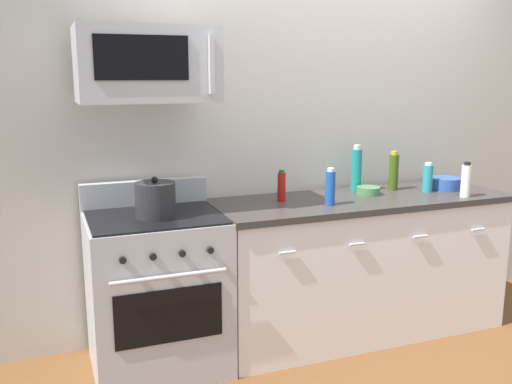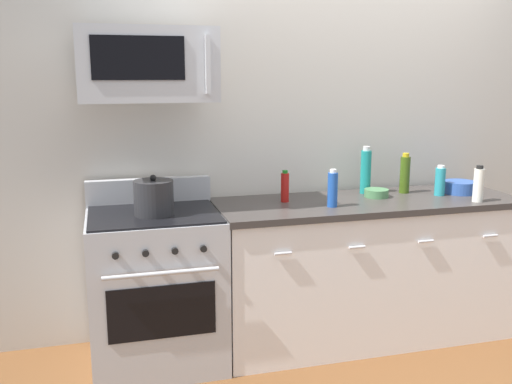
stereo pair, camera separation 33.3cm
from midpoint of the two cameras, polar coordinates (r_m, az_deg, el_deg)
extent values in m
plane|color=brown|center=(3.99, 7.71, -13.57)|extent=(6.05, 6.05, 0.00)
cube|color=#B7B2A8|center=(3.99, 5.42, 6.68)|extent=(5.04, 0.10, 2.70)
cube|color=white|center=(3.82, 7.89, -7.60)|extent=(1.92, 0.62, 0.88)
cube|color=#383330|center=(3.70, 8.09, -0.86)|extent=(1.95, 0.65, 0.04)
cube|color=black|center=(3.75, 9.84, -14.53)|extent=(1.92, 0.02, 0.10)
cylinder|color=silver|center=(3.19, 0.16, -6.15)|extent=(0.10, 0.02, 0.02)
cylinder|color=silver|center=(3.36, 7.32, -5.25)|extent=(0.10, 0.02, 0.02)
cylinder|color=silver|center=(3.59, 13.64, -4.40)|extent=(0.10, 0.02, 0.02)
cylinder|color=silver|center=(3.86, 19.14, -3.60)|extent=(0.10, 0.02, 0.02)
cube|color=#B7BABF|center=(3.41, -12.71, -9.96)|extent=(0.76, 0.64, 0.91)
cube|color=black|center=(3.12, -11.80, -12.16)|extent=(0.58, 0.01, 0.30)
cylinder|color=#B7BABF|center=(3.00, -11.89, -8.38)|extent=(0.61, 0.02, 0.02)
cube|color=#B7BABF|center=(3.54, -13.79, -0.17)|extent=(0.76, 0.06, 0.16)
cube|color=black|center=(3.27, -13.07, -2.43)|extent=(0.73, 0.61, 0.01)
cylinder|color=black|center=(2.97, -16.43, -6.63)|extent=(0.04, 0.02, 0.04)
cylinder|color=black|center=(2.98, -13.50, -6.38)|extent=(0.04, 0.02, 0.04)
cylinder|color=black|center=(3.00, -10.61, -6.12)|extent=(0.04, 0.02, 0.04)
cylinder|color=black|center=(3.03, -7.77, -5.85)|extent=(0.04, 0.02, 0.04)
cube|color=#B7BABF|center=(3.22, -13.90, 12.30)|extent=(0.74, 0.40, 0.40)
cube|color=black|center=(3.02, -14.58, 12.93)|extent=(0.48, 0.01, 0.22)
cube|color=#B7BABF|center=(3.06, -7.70, 12.58)|extent=(0.02, 0.04, 0.30)
cylinder|color=#197F7A|center=(3.86, 7.63, 2.16)|extent=(0.07, 0.07, 0.29)
cylinder|color=beige|center=(3.84, 7.70, 4.48)|extent=(0.05, 0.05, 0.03)
cylinder|color=teal|center=(3.94, 14.59, 1.30)|extent=(0.07, 0.07, 0.18)
cylinder|color=white|center=(3.92, 14.66, 2.73)|extent=(0.04, 0.04, 0.02)
cylinder|color=#385114|center=(3.94, 11.32, 1.93)|extent=(0.07, 0.07, 0.24)
cylinder|color=#B29919|center=(3.92, 11.40, 3.85)|extent=(0.04, 0.04, 0.02)
cylinder|color=#1E4CA5|center=(3.43, 4.73, 0.35)|extent=(0.06, 0.06, 0.21)
cylinder|color=silver|center=(3.41, 4.76, 2.23)|extent=(0.04, 0.04, 0.02)
cylinder|color=silver|center=(3.84, 18.04, 1.02)|extent=(0.06, 0.06, 0.21)
cylinder|color=black|center=(3.82, 18.15, 2.70)|extent=(0.04, 0.04, 0.02)
cylinder|color=#B21914|center=(3.53, -0.11, 0.49)|extent=(0.05, 0.05, 0.18)
cylinder|color=#19721E|center=(3.51, -0.11, 2.07)|extent=(0.03, 0.03, 0.02)
cylinder|color=#477A4C|center=(3.78, 8.76, 0.11)|extent=(0.16, 0.16, 0.05)
torus|color=#477A4C|center=(3.78, 8.77, 0.44)|extent=(0.16, 0.16, 0.01)
cylinder|color=#477A4C|center=(3.78, 8.75, -0.21)|extent=(0.09, 0.09, 0.01)
cylinder|color=#2D519E|center=(4.07, 16.26, 0.82)|extent=(0.21, 0.21, 0.08)
torus|color=#2D519E|center=(4.06, 16.29, 1.30)|extent=(0.21, 0.21, 0.01)
cylinder|color=#2D519E|center=(4.08, 16.24, 0.35)|extent=(0.12, 0.12, 0.01)
cylinder|color=#262628|center=(3.20, -13.03, -0.82)|extent=(0.22, 0.22, 0.20)
sphere|color=black|center=(3.18, -13.13, 1.17)|extent=(0.04, 0.04, 0.04)
camera|label=1|loc=(0.17, -92.86, -0.60)|focal=39.85mm
camera|label=2|loc=(0.17, 87.14, 0.60)|focal=39.85mm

